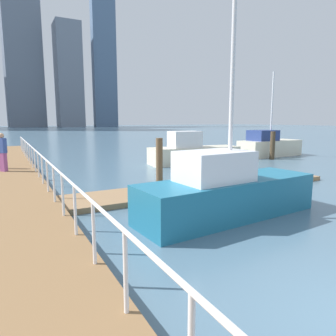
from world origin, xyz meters
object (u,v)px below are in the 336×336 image
object	(u,v)px
moored_boat_0	(226,191)
moored_boat_2	(193,152)
moored_boat_3	(269,146)
pedestrian_1	(3,152)

from	to	relation	value
moored_boat_0	moored_boat_2	size ratio (longest dim) A/B	1.67
moored_boat_0	moored_boat_3	bearing A→B (deg)	39.43
moored_boat_2	moored_boat_0	bearing A→B (deg)	-117.93
moored_boat_0	pedestrian_1	size ratio (longest dim) A/B	5.68
pedestrian_1	moored_boat_0	bearing A→B (deg)	-59.07
moored_boat_2	moored_boat_3	size ratio (longest dim) A/B	0.95
moored_boat_0	pedestrian_1	xyz separation A→B (m)	(-5.55, 9.26, 0.56)
pedestrian_1	moored_boat_2	bearing A→B (deg)	2.15
moored_boat_0	moored_boat_3	world-z (taller)	moored_boat_0
moored_boat_0	moored_boat_3	xyz separation A→B (m)	(12.55, 10.32, 0.03)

